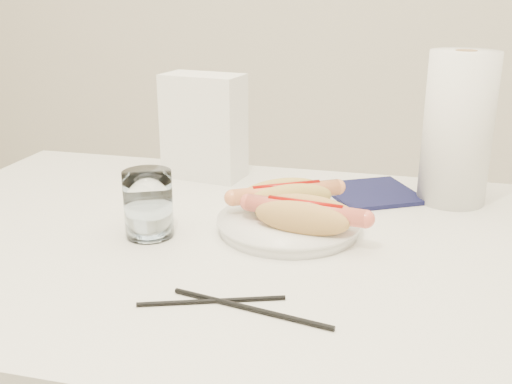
% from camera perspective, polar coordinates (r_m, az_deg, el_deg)
% --- Properties ---
extents(table, '(1.20, 0.80, 0.75)m').
position_cam_1_polar(table, '(0.99, -2.19, -7.49)').
color(table, white).
rests_on(table, ground).
extents(plate, '(0.24, 0.24, 0.02)m').
position_cam_1_polar(plate, '(0.99, 3.11, -3.20)').
color(plate, white).
rests_on(plate, table).
extents(hotdog_left, '(0.18, 0.14, 0.05)m').
position_cam_1_polar(hotdog_left, '(1.02, 2.89, -0.44)').
color(hotdog_left, tan).
rests_on(hotdog_left, plate).
extents(hotdog_right, '(0.19, 0.10, 0.05)m').
position_cam_1_polar(hotdog_right, '(0.94, 4.65, -2.21)').
color(hotdog_right, tan).
rests_on(hotdog_right, plate).
extents(water_glass, '(0.08, 0.08, 0.11)m').
position_cam_1_polar(water_glass, '(0.97, -10.19, -1.13)').
color(water_glass, white).
rests_on(water_glass, table).
extents(chopstick_near, '(0.18, 0.07, 0.01)m').
position_cam_1_polar(chopstick_near, '(0.78, -4.24, -10.28)').
color(chopstick_near, black).
rests_on(chopstick_near, table).
extents(chopstick_far, '(0.21, 0.05, 0.01)m').
position_cam_1_polar(chopstick_far, '(0.76, -0.51, -11.00)').
color(chopstick_far, black).
rests_on(chopstick_far, table).
extents(napkin_box, '(0.17, 0.11, 0.21)m').
position_cam_1_polar(napkin_box, '(1.25, -4.96, 6.21)').
color(napkin_box, white).
rests_on(napkin_box, table).
extents(navy_napkin, '(0.21, 0.21, 0.01)m').
position_cam_1_polar(navy_napkin, '(1.17, 10.96, -0.11)').
color(navy_napkin, '#111338').
rests_on(navy_napkin, table).
extents(paper_towel_roll, '(0.16, 0.16, 0.28)m').
position_cam_1_polar(paper_towel_roll, '(1.15, 18.60, 5.72)').
color(paper_towel_roll, white).
rests_on(paper_towel_roll, table).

